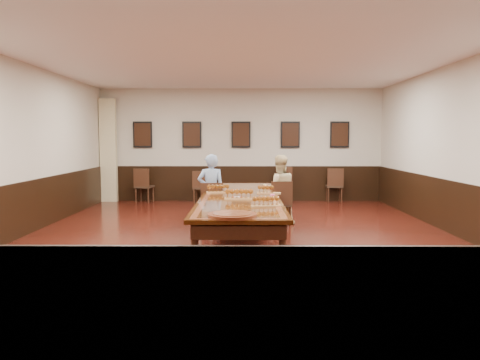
{
  "coord_description": "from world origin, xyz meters",
  "views": [
    {
      "loc": [
        0.06,
        -8.39,
        1.79
      ],
      "look_at": [
        0.0,
        0.5,
        1.0
      ],
      "focal_mm": 35.0,
      "sensor_mm": 36.0,
      "label": 1
    }
  ],
  "objects_px": {
    "spare_chair_c": "(282,184)",
    "conference_table": "(240,204)",
    "chair_woman": "(280,203)",
    "spare_chair_b": "(201,187)",
    "carved_platter": "(232,215)",
    "spare_chair_a": "(144,185)",
    "person_man": "(211,191)",
    "spare_chair_d": "(334,185)",
    "person_woman": "(279,190)",
    "chair_man": "(211,205)"
  },
  "relations": [
    {
      "from": "spare_chair_c",
      "to": "person_woman",
      "type": "relative_size",
      "value": 0.69
    },
    {
      "from": "spare_chair_a",
      "to": "person_woman",
      "type": "bearing_deg",
      "value": 147.06
    },
    {
      "from": "chair_man",
      "to": "person_woman",
      "type": "relative_size",
      "value": 0.64
    },
    {
      "from": "spare_chair_a",
      "to": "person_woman",
      "type": "xyz_separation_m",
      "value": [
        3.52,
        -3.33,
        0.24
      ]
    },
    {
      "from": "conference_table",
      "to": "carved_platter",
      "type": "xyz_separation_m",
      "value": [
        -0.09,
        -2.23,
        0.16
      ]
    },
    {
      "from": "chair_man",
      "to": "spare_chair_c",
      "type": "xyz_separation_m",
      "value": [
        1.74,
        3.96,
        0.04
      ]
    },
    {
      "from": "chair_man",
      "to": "chair_woman",
      "type": "bearing_deg",
      "value": -173.47
    },
    {
      "from": "spare_chair_c",
      "to": "conference_table",
      "type": "relative_size",
      "value": 0.2
    },
    {
      "from": "spare_chair_a",
      "to": "spare_chair_b",
      "type": "xyz_separation_m",
      "value": [
        1.6,
        -0.05,
        -0.03
      ]
    },
    {
      "from": "conference_table",
      "to": "chair_woman",
      "type": "bearing_deg",
      "value": 55.6
    },
    {
      "from": "chair_man",
      "to": "spare_chair_c",
      "type": "height_order",
      "value": "spare_chair_c"
    },
    {
      "from": "spare_chair_b",
      "to": "conference_table",
      "type": "height_order",
      "value": "spare_chair_b"
    },
    {
      "from": "person_woman",
      "to": "carved_platter",
      "type": "xyz_separation_m",
      "value": [
        -0.9,
        -3.52,
        0.05
      ]
    },
    {
      "from": "chair_man",
      "to": "person_man",
      "type": "bearing_deg",
      "value": -90.0
    },
    {
      "from": "spare_chair_c",
      "to": "conference_table",
      "type": "height_order",
      "value": "spare_chair_c"
    },
    {
      "from": "chair_man",
      "to": "conference_table",
      "type": "bearing_deg",
      "value": 116.81
    },
    {
      "from": "carved_platter",
      "to": "chair_woman",
      "type": "bearing_deg",
      "value": 75.15
    },
    {
      "from": "chair_woman",
      "to": "conference_table",
      "type": "relative_size",
      "value": 0.19
    },
    {
      "from": "chair_man",
      "to": "spare_chair_d",
      "type": "height_order",
      "value": "spare_chair_d"
    },
    {
      "from": "spare_chair_c",
      "to": "person_man",
      "type": "xyz_separation_m",
      "value": [
        -1.75,
        -3.86,
        0.24
      ]
    },
    {
      "from": "chair_man",
      "to": "person_woman",
      "type": "distance_m",
      "value": 1.47
    },
    {
      "from": "chair_man",
      "to": "chair_woman",
      "type": "relative_size",
      "value": 1.0
    },
    {
      "from": "chair_woman",
      "to": "spare_chair_b",
      "type": "height_order",
      "value": "chair_woman"
    },
    {
      "from": "spare_chair_b",
      "to": "carved_platter",
      "type": "height_order",
      "value": "spare_chair_b"
    },
    {
      "from": "chair_woman",
      "to": "conference_table",
      "type": "height_order",
      "value": "chair_woman"
    },
    {
      "from": "chair_man",
      "to": "spare_chair_a",
      "type": "height_order",
      "value": "spare_chair_a"
    },
    {
      "from": "spare_chair_c",
      "to": "spare_chair_d",
      "type": "relative_size",
      "value": 1.05
    },
    {
      "from": "spare_chair_a",
      "to": "person_man",
      "type": "relative_size",
      "value": 0.65
    },
    {
      "from": "spare_chair_d",
      "to": "carved_platter",
      "type": "relative_size",
      "value": 1.38
    },
    {
      "from": "spare_chair_d",
      "to": "person_woman",
      "type": "xyz_separation_m",
      "value": [
        -1.83,
        -3.48,
        0.25
      ]
    },
    {
      "from": "person_man",
      "to": "spare_chair_d",
      "type": "bearing_deg",
      "value": -136.76
    },
    {
      "from": "spare_chair_b",
      "to": "carved_platter",
      "type": "bearing_deg",
      "value": 104.49
    },
    {
      "from": "person_woman",
      "to": "conference_table",
      "type": "relative_size",
      "value": 0.29
    },
    {
      "from": "chair_woman",
      "to": "person_man",
      "type": "distance_m",
      "value": 1.45
    },
    {
      "from": "spare_chair_c",
      "to": "person_man",
      "type": "bearing_deg",
      "value": 53.0
    },
    {
      "from": "spare_chair_d",
      "to": "carved_platter",
      "type": "xyz_separation_m",
      "value": [
        -2.73,
        -7.01,
        0.3
      ]
    },
    {
      "from": "spare_chair_d",
      "to": "person_man",
      "type": "xyz_separation_m",
      "value": [
        -3.23,
        -3.81,
        0.26
      ]
    },
    {
      "from": "chair_woman",
      "to": "spare_chair_a",
      "type": "xyz_separation_m",
      "value": [
        -3.53,
        3.43,
        0.02
      ]
    },
    {
      "from": "spare_chair_a",
      "to": "person_woman",
      "type": "relative_size",
      "value": 0.66
    },
    {
      "from": "conference_table",
      "to": "carved_platter",
      "type": "relative_size",
      "value": 7.21
    },
    {
      "from": "person_man",
      "to": "conference_table",
      "type": "xyz_separation_m",
      "value": [
        0.59,
        -0.98,
        -0.13
      ]
    },
    {
      "from": "chair_man",
      "to": "conference_table",
      "type": "height_order",
      "value": "chair_man"
    },
    {
      "from": "chair_woman",
      "to": "person_man",
      "type": "height_order",
      "value": "person_man"
    },
    {
      "from": "person_woman",
      "to": "carved_platter",
      "type": "height_order",
      "value": "person_woman"
    },
    {
      "from": "chair_man",
      "to": "spare_chair_c",
      "type": "bearing_deg",
      "value": -120.16
    },
    {
      "from": "spare_chair_c",
      "to": "carved_platter",
      "type": "relative_size",
      "value": 1.44
    },
    {
      "from": "spare_chair_b",
      "to": "conference_table",
      "type": "bearing_deg",
      "value": 109.55
    },
    {
      "from": "chair_man",
      "to": "person_man",
      "type": "height_order",
      "value": "person_man"
    },
    {
      "from": "spare_chair_b",
      "to": "person_man",
      "type": "bearing_deg",
      "value": 104.17
    },
    {
      "from": "person_woman",
      "to": "spare_chair_d",
      "type": "bearing_deg",
      "value": -124.31
    }
  ]
}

